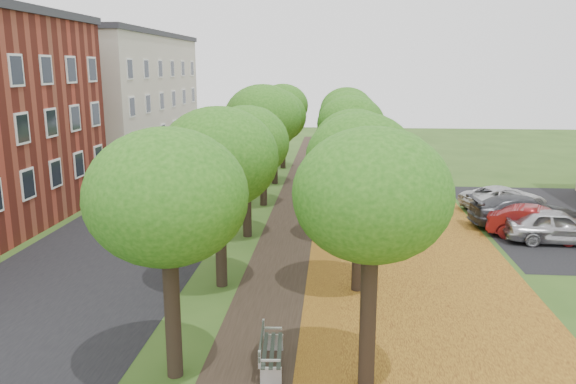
% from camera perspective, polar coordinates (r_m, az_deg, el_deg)
% --- Properties ---
extents(ground, '(120.00, 120.00, 0.00)m').
position_cam_1_polar(ground, '(14.84, -2.72, -18.43)').
color(ground, '#2D4C19').
rests_on(ground, ground).
extents(street_asphalt, '(8.00, 70.00, 0.01)m').
position_cam_1_polar(street_asphalt, '(30.09, -13.28, -2.46)').
color(street_asphalt, black).
rests_on(street_asphalt, ground).
extents(footpath, '(3.20, 70.00, 0.01)m').
position_cam_1_polar(footpath, '(28.69, 1.14, -2.84)').
color(footpath, black).
rests_on(footpath, ground).
extents(leaf_verge, '(7.50, 70.00, 0.01)m').
position_cam_1_polar(leaf_verge, '(28.83, 11.12, -3.01)').
color(leaf_verge, '#B37D21').
rests_on(leaf_verge, ground).
extents(parking_lot, '(9.00, 16.00, 0.01)m').
position_cam_1_polar(parking_lot, '(31.87, 26.30, -2.61)').
color(parking_lot, black).
rests_on(parking_lot, ground).
extents(tree_row_west, '(3.96, 33.96, 6.20)m').
position_cam_1_polar(tree_row_west, '(28.06, -3.34, 6.13)').
color(tree_row_west, black).
rests_on(tree_row_west, ground).
extents(tree_row_east, '(3.96, 33.96, 6.20)m').
position_cam_1_polar(tree_row_east, '(27.80, 6.56, 6.01)').
color(tree_row_east, black).
rests_on(tree_row_east, ground).
extents(building_cream, '(10.30, 20.30, 10.40)m').
position_cam_1_polar(building_cream, '(49.35, -17.80, 9.18)').
color(building_cream, beige).
rests_on(building_cream, ground).
extents(bench, '(0.69, 1.93, 0.90)m').
position_cam_1_polar(bench, '(15.11, -1.87, -15.77)').
color(bench, '#2C372E').
rests_on(bench, ground).
extents(car_silver, '(4.55, 1.99, 1.52)m').
position_cam_1_polar(car_silver, '(27.55, 25.64, -3.14)').
color(car_silver, '#BABAC0').
rests_on(car_silver, ground).
extents(car_red, '(4.63, 2.95, 1.44)m').
position_cam_1_polar(car_red, '(27.81, 24.09, -2.94)').
color(car_red, maroon).
rests_on(car_red, ground).
extents(car_grey, '(5.44, 2.58, 1.53)m').
position_cam_1_polar(car_grey, '(29.55, 22.91, -1.88)').
color(car_grey, '#38393D').
rests_on(car_grey, ground).
extents(car_white, '(5.16, 3.71, 1.31)m').
position_cam_1_polar(car_white, '(32.77, 21.07, -0.58)').
color(car_white, silver).
rests_on(car_white, ground).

